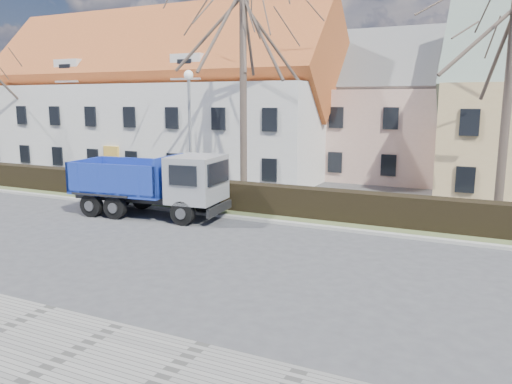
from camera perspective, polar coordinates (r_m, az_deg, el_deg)
The scene contains 12 objects.
ground at distance 18.08m, azimuth -8.05°, elevation -6.21°, with size 120.00×120.00×0.00m, color #3D3D40.
curb_far at distance 21.90m, azimuth -1.38°, elevation -3.00°, with size 80.00×0.30×0.12m, color #A09E96.
grass_strip at distance 23.30m, azimuth 0.41°, elevation -2.20°, with size 80.00×3.00×0.10m, color #4C5A33.
hedge at distance 23.00m, azimuth 0.20°, elevation -0.84°, with size 60.00×0.90×1.30m, color black.
building_white at distance 37.91m, azimuth -11.29°, elevation 9.63°, with size 26.80×10.80×9.50m, color silver, non-canonical shape.
building_pink at distance 34.86m, azimuth 16.39°, elevation 8.13°, with size 10.80×8.80×8.00m, color #CDA191, non-canonical shape.
tree_1 at distance 25.71m, azimuth -1.47°, elevation 13.05°, with size 9.20×9.20×12.65m, color #463930, non-canonical shape.
tree_2 at distance 22.88m, azimuth 26.87°, elevation 10.22°, with size 8.00×8.00×11.00m, color #463930, non-canonical shape.
dump_truck at distance 23.02m, azimuth -12.65°, elevation 0.95°, with size 7.28×2.70×2.91m, color navy, non-canonical shape.
streetlight at distance 25.59m, azimuth -7.55°, elevation 6.32°, with size 0.52×0.52×6.70m, color #9B9B9B, non-canonical shape.
cart_frame at distance 25.28m, azimuth -15.87°, elevation -1.05°, with size 0.63×0.36×0.58m, color silver, non-canonical shape.
parked_car_a at distance 33.12m, azimuth -13.47°, elevation 2.34°, with size 1.54×3.82×1.30m, color black.
Camera 1 is at (9.69, -14.37, 5.14)m, focal length 35.00 mm.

